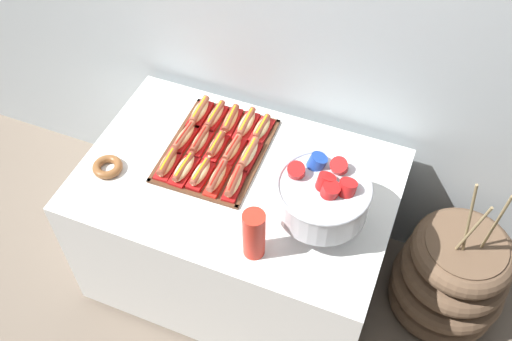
{
  "coord_description": "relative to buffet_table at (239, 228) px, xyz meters",
  "views": [
    {
      "loc": [
        0.65,
        -1.4,
        2.63
      ],
      "look_at": [
        0.07,
        0.03,
        0.81
      ],
      "focal_mm": 41.05,
      "sensor_mm": 36.0,
      "label": 1
    }
  ],
  "objects": [
    {
      "name": "hot_dog_8",
      "position": [
        -0.07,
        0.11,
        0.4
      ],
      "size": [
        0.06,
        0.15,
        0.06
      ],
      "color": "red",
      "rests_on": "serving_tray"
    },
    {
      "name": "hot_dog_1",
      "position": [
        -0.21,
        -0.06,
        0.39
      ],
      "size": [
        0.07,
        0.17,
        0.06
      ],
      "color": "#B21414",
      "rests_on": "serving_tray"
    },
    {
      "name": "hot_dog_6",
      "position": [
        -0.22,
        0.1,
        0.39
      ],
      "size": [
        0.06,
        0.17,
        0.06
      ],
      "color": "red",
      "rests_on": "serving_tray"
    },
    {
      "name": "buffet_table",
      "position": [
        0.0,
        0.0,
        0.0
      ],
      "size": [
        1.31,
        0.87,
        0.76
      ],
      "color": "white",
      "rests_on": "ground_plane"
    },
    {
      "name": "hot_dog_11",
      "position": [
        -0.22,
        0.27,
        0.39
      ],
      "size": [
        0.06,
        0.18,
        0.06
      ],
      "color": "red",
      "rests_on": "serving_tray"
    },
    {
      "name": "ground_plane",
      "position": [
        0.0,
        0.0,
        -0.4
      ],
      "size": [
        10.0,
        10.0,
        0.0
      ],
      "primitive_type": "plane",
      "color": "#7A6B5B"
    },
    {
      "name": "hot_dog_3",
      "position": [
        -0.06,
        -0.06,
        0.4
      ],
      "size": [
        0.06,
        0.18,
        0.06
      ],
      "color": "red",
      "rests_on": "serving_tray"
    },
    {
      "name": "hot_dog_14",
      "position": [
        0.0,
        0.28,
        0.39
      ],
      "size": [
        0.07,
        0.16,
        0.06
      ],
      "color": "red",
      "rests_on": "serving_tray"
    },
    {
      "name": "donut",
      "position": [
        -0.52,
        -0.16,
        0.38
      ],
      "size": [
        0.13,
        0.13,
        0.03
      ],
      "color": "brown",
      "rests_on": "buffet_table"
    },
    {
      "name": "cup_stack",
      "position": [
        0.2,
        -0.3,
        0.47
      ],
      "size": [
        0.08,
        0.08,
        0.23
      ],
      "color": "red",
      "rests_on": "buffet_table"
    },
    {
      "name": "serving_tray",
      "position": [
        -0.14,
        0.11,
        0.36
      ],
      "size": [
        0.42,
        0.54,
        0.01
      ],
      "color": "#56331E",
      "rests_on": "buffet_table"
    },
    {
      "name": "hot_dog_7",
      "position": [
        -0.14,
        0.11,
        0.39
      ],
      "size": [
        0.06,
        0.16,
        0.06
      ],
      "color": "#B21414",
      "rests_on": "serving_tray"
    },
    {
      "name": "hot_dog_13",
      "position": [
        -0.07,
        0.27,
        0.4
      ],
      "size": [
        0.07,
        0.18,
        0.06
      ],
      "color": "red",
      "rests_on": "serving_tray"
    },
    {
      "name": "hot_dog_0",
      "position": [
        -0.29,
        -0.06,
        0.39
      ],
      "size": [
        0.07,
        0.17,
        0.06
      ],
      "color": "red",
      "rests_on": "serving_tray"
    },
    {
      "name": "punch_bowl",
      "position": [
        0.38,
        -0.08,
        0.52
      ],
      "size": [
        0.36,
        0.36,
        0.28
      ],
      "color": "silver",
      "rests_on": "buffet_table"
    },
    {
      "name": "hot_dog_10",
      "position": [
        -0.3,
        0.27,
        0.4
      ],
      "size": [
        0.07,
        0.18,
        0.06
      ],
      "color": "#B21414",
      "rests_on": "serving_tray"
    },
    {
      "name": "floor_vase",
      "position": [
        0.97,
        0.2,
        -0.14
      ],
      "size": [
        0.52,
        0.52,
        0.96
      ],
      "color": "brown",
      "rests_on": "ground_plane"
    },
    {
      "name": "hot_dog_2",
      "position": [
        -0.14,
        -0.06,
        0.39
      ],
      "size": [
        0.07,
        0.16,
        0.06
      ],
      "color": "#B21414",
      "rests_on": "serving_tray"
    },
    {
      "name": "hot_dog_9",
      "position": [
        0.01,
        0.11,
        0.4
      ],
      "size": [
        0.06,
        0.18,
        0.06
      ],
      "color": "#B21414",
      "rests_on": "serving_tray"
    },
    {
      "name": "hot_dog_5",
      "position": [
        -0.29,
        0.1,
        0.39
      ],
      "size": [
        0.07,
        0.19,
        0.06
      ],
      "color": "#B21414",
      "rests_on": "serving_tray"
    },
    {
      "name": "hot_dog_4",
      "position": [
        0.01,
        -0.05,
        0.4
      ],
      "size": [
        0.07,
        0.17,
        0.06
      ],
      "color": "#B21414",
      "rests_on": "serving_tray"
    },
    {
      "name": "hot_dog_12",
      "position": [
        -0.15,
        0.27,
        0.39
      ],
      "size": [
        0.07,
        0.19,
        0.06
      ],
      "color": "red",
      "rests_on": "serving_tray"
    }
  ]
}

